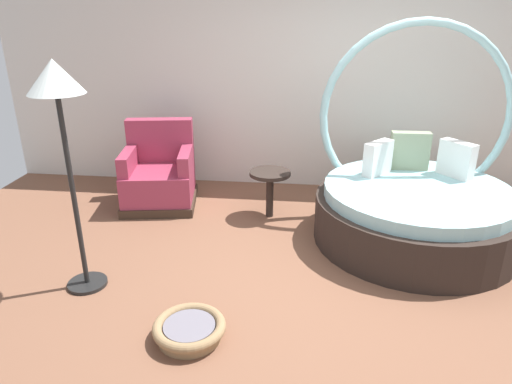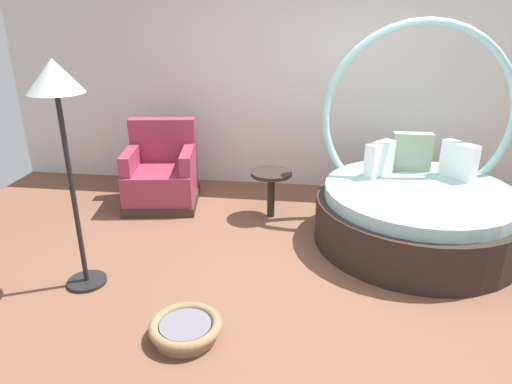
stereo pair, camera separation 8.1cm
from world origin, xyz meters
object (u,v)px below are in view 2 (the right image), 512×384
at_px(side_table, 271,180).
at_px(round_daybed, 416,202).
at_px(floor_lamp, 58,100).
at_px(red_armchair, 162,176).
at_px(pet_basket, 186,328).

bearing_deg(side_table, round_daybed, -12.93).
height_order(side_table, floor_lamp, floor_lamp).
bearing_deg(side_table, floor_lamp, -132.46).
distance_m(round_daybed, red_armchair, 2.79).
relative_size(round_daybed, red_armchair, 2.19).
height_order(round_daybed, side_table, round_daybed).
relative_size(round_daybed, floor_lamp, 1.13).
bearing_deg(red_armchair, pet_basket, -68.35).
bearing_deg(round_daybed, floor_lamp, -157.27).
bearing_deg(floor_lamp, red_armchair, 86.85).
height_order(red_armchair, pet_basket, red_armchair).
bearing_deg(pet_basket, floor_lamp, 151.27).
xyz_separation_m(pet_basket, floor_lamp, (-1.01, 0.55, 1.46)).
distance_m(round_daybed, side_table, 1.48).
bearing_deg(pet_basket, red_armchair, 111.65).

